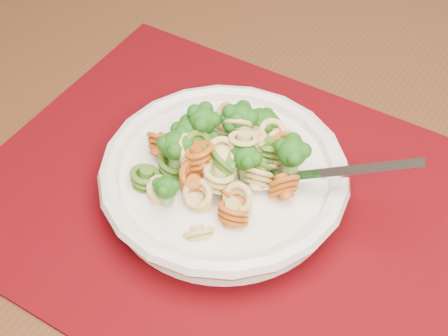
# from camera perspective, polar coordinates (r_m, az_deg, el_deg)

# --- Properties ---
(dining_table) EXTENTS (1.71, 1.38, 0.70)m
(dining_table) POSITION_cam_1_polar(r_m,az_deg,el_deg) (0.73, -0.87, -1.20)
(dining_table) COLOR #4D2815
(dining_table) RESTS_ON ground
(placemat) EXTENTS (0.58, 0.50, 0.00)m
(placemat) POSITION_cam_1_polar(r_m,az_deg,el_deg) (0.60, 0.90, -3.11)
(placemat) COLOR #4C0306
(placemat) RESTS_ON dining_table
(pasta_bowl) EXTENTS (0.23, 0.23, 0.04)m
(pasta_bowl) POSITION_cam_1_polar(r_m,az_deg,el_deg) (0.58, -0.00, -0.79)
(pasta_bowl) COLOR silver
(pasta_bowl) RESTS_ON placemat
(pasta_broccoli_heap) EXTENTS (0.20, 0.20, 0.06)m
(pasta_broccoli_heap) POSITION_cam_1_polar(r_m,az_deg,el_deg) (0.57, 0.00, 0.40)
(pasta_broccoli_heap) COLOR tan
(pasta_broccoli_heap) RESTS_ON pasta_bowl
(fork) EXTENTS (0.18, 0.04, 0.08)m
(fork) POSITION_cam_1_polar(r_m,az_deg,el_deg) (0.56, 4.13, -1.07)
(fork) COLOR silver
(fork) RESTS_ON pasta_bowl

